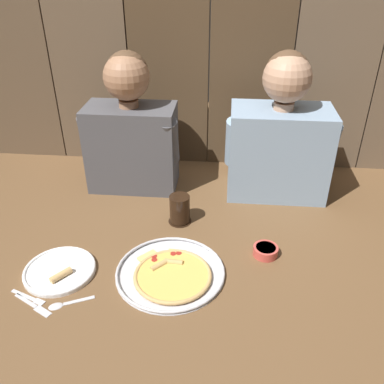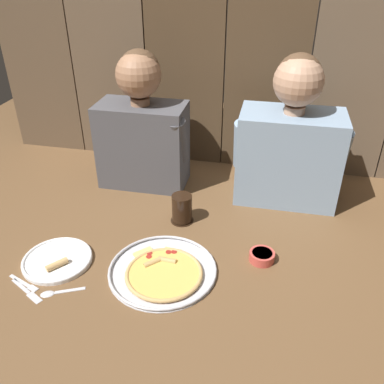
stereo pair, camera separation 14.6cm
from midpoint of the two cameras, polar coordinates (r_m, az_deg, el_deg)
name	(u,v)px [view 2 (the right image)]	position (r m, az deg, el deg)	size (l,w,h in m)	color
ground_plane	(192,249)	(1.49, 2.88, -8.09)	(3.20, 3.20, 0.00)	brown
pizza_tray	(163,271)	(1.38, -1.00, -11.08)	(0.36, 0.36, 0.03)	silver
dinner_plate	(57,260)	(1.48, -15.62, -9.22)	(0.24, 0.24, 0.03)	white
drinking_glass	(182,209)	(1.59, 1.22, -2.43)	(0.09, 0.09, 0.12)	black
dipping_bowl	(262,256)	(1.46, 12.62, -8.81)	(0.09, 0.09, 0.03)	#CC4C42
table_fork	(25,283)	(1.43, -19.63, -12.05)	(0.13, 0.06, 0.01)	silver
table_knife	(26,291)	(1.40, -19.36, -12.99)	(0.14, 0.09, 0.01)	silver
table_spoon	(55,292)	(1.37, -15.70, -13.45)	(0.14, 0.08, 0.01)	silver
diner_left	(142,126)	(1.78, -4.66, 9.07)	(0.42, 0.21, 0.59)	#4C4C51
diner_right	(291,140)	(1.72, 16.01, 6.98)	(0.45, 0.23, 0.61)	#849EB7
wooden_backdrop_wall	(228,1)	(1.86, 7.49, 24.94)	(2.19, 0.03, 1.48)	brown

